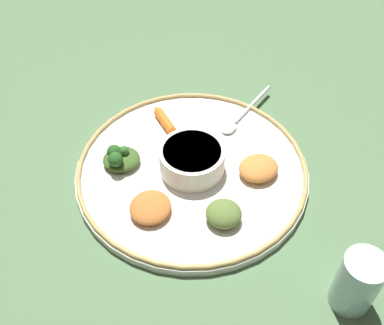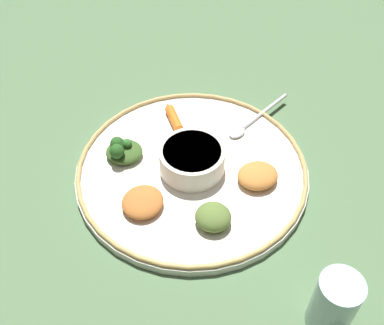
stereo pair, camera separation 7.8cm
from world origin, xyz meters
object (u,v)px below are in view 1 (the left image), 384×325
Objects in this scene: greens_pile at (120,158)px; carrot_near_spoon at (163,119)px; center_bowl at (192,159)px; spoon at (240,117)px; drinking_glass at (356,285)px.

greens_pile reaches higher than carrot_near_spoon.
center_bowl is 1.36× the size of greens_pile.
greens_pile is (0.24, -0.00, 0.01)m from spoon.
drinking_glass is at bearing 103.61° from center_bowl.
greens_pile is 0.41m from drinking_glass.
greens_pile reaches higher than spoon.
center_bowl is 0.13m from carrot_near_spoon.
carrot_near_spoon is at bearing -81.67° from drinking_glass.
spoon is at bearing 154.77° from carrot_near_spoon.
carrot_near_spoon is at bearing -25.23° from spoon.
carrot_near_spoon is at bearing -94.98° from center_bowl.
center_bowl is 0.15m from spoon.
greens_pile is at bearing -0.80° from spoon.
center_bowl is 0.70× the size of spoon.
center_bowl reaches higher than carrot_near_spoon.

